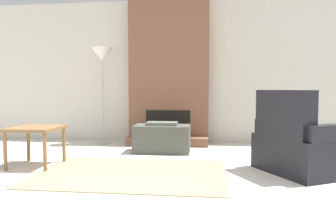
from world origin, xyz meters
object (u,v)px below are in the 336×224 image
Objects in this scene: side_table at (36,132)px; ottoman at (162,138)px; floor_lamp_left at (102,60)px; armchair at (303,148)px.

ottoman is at bearing 37.25° from side_table.
ottoman is 1.85m from floor_lamp_left.
armchair is 3.29m from side_table.
floor_lamp_left reaches higher than side_table.
ottoman is 1.86m from side_table.
armchair reaches higher than ottoman.
armchair reaches higher than side_table.
side_table reaches higher than ottoman.
side_table is at bearing 62.85° from armchair.
floor_lamp_left is at bearing 150.59° from ottoman.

